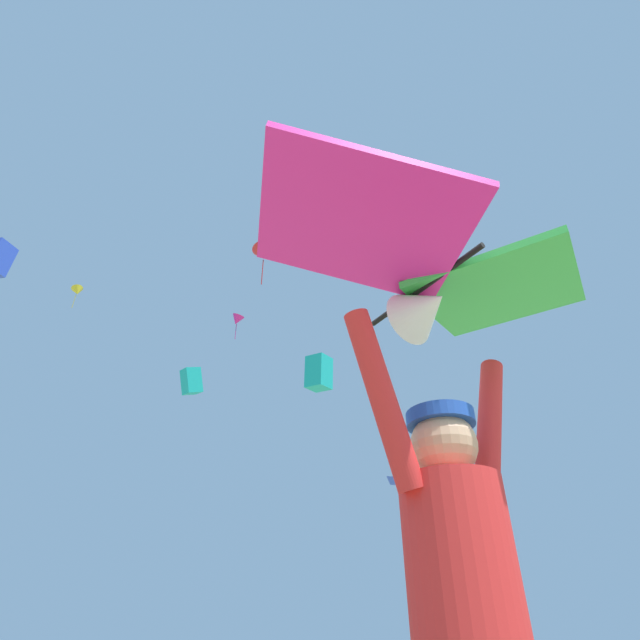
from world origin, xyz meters
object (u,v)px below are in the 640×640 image
at_px(kite_flyer_person, 470,635).
at_px(distant_kite_magenta_mid_left, 237,320).
at_px(distant_kite_yellow_low_right, 77,291).
at_px(held_stunt_kite, 433,274).
at_px(distant_kite_blue_overhead_distant, 395,480).
at_px(marker_flag, 450,585).
at_px(distant_kite_teal_mid_right, 191,381).
at_px(distant_kite_red_far_center, 264,254).
at_px(distant_kite_teal_high_right, 319,373).

height_order(kite_flyer_person, distant_kite_magenta_mid_left, distant_kite_magenta_mid_left).
bearing_deg(distant_kite_yellow_low_right, distant_kite_magenta_mid_left, 0.44).
relative_size(distant_kite_yellow_low_right, distant_kite_magenta_mid_left, 0.84).
distance_m(held_stunt_kite, distant_kite_yellow_low_right, 32.75).
xyz_separation_m(distant_kite_blue_overhead_distant, marker_flag, (-4.13, -11.61, -4.73)).
bearing_deg(distant_kite_magenta_mid_left, distant_kite_teal_mid_right, -119.90).
height_order(distant_kite_red_far_center, distant_kite_magenta_mid_left, distant_kite_magenta_mid_left).
xyz_separation_m(distant_kite_teal_mid_right, distant_kite_blue_overhead_distant, (8.48, -5.59, -5.96)).
height_order(held_stunt_kite, marker_flag, held_stunt_kite).
bearing_deg(distant_kite_teal_mid_right, marker_flag, -75.81).
xyz_separation_m(held_stunt_kite, distant_kite_magenta_mid_left, (0.49, 26.41, 16.53)).
relative_size(distant_kite_yellow_low_right, distant_kite_blue_overhead_distant, 2.64).
xyz_separation_m(kite_flyer_person, distant_kite_blue_overhead_distant, (6.84, 17.02, 5.39)).
bearing_deg(held_stunt_kite, distant_kite_red_far_center, 86.68).
relative_size(distant_kite_teal_mid_right, marker_flag, 0.86).
height_order(distant_kite_yellow_low_right, distant_kite_teal_high_right, distant_kite_yellow_low_right).
bearing_deg(distant_kite_teal_mid_right, distant_kite_yellow_low_right, 154.71).
xyz_separation_m(distant_kite_magenta_mid_left, marker_flag, (2.20, -20.93, -17.13)).
relative_size(kite_flyer_person, distant_kite_red_far_center, 0.78).
distance_m(held_stunt_kite, distant_kite_blue_overhead_distant, 18.86).
distance_m(distant_kite_yellow_low_right, distant_kite_teal_high_right, 20.52).
bearing_deg(distant_kite_yellow_low_right, kite_flyer_person, -70.34).
distance_m(held_stunt_kite, marker_flag, 6.14).
relative_size(kite_flyer_person, marker_flag, 1.04).
bearing_deg(distant_kite_teal_high_right, distant_kite_teal_mid_right, 116.46).
xyz_separation_m(held_stunt_kite, distant_kite_teal_mid_right, (-1.66, 22.68, 10.09)).
relative_size(distant_kite_teal_mid_right, distant_kite_blue_overhead_distant, 2.54).
height_order(held_stunt_kite, distant_kite_teal_high_right, distant_kite_teal_high_right).
bearing_deg(kite_flyer_person, distant_kite_magenta_mid_left, 88.89).
height_order(distant_kite_yellow_low_right, marker_flag, distant_kite_yellow_low_right).
xyz_separation_m(distant_kite_red_far_center, distant_kite_blue_overhead_distant, (5.80, -0.47, -10.80)).
xyz_separation_m(kite_flyer_person, distant_kite_teal_high_right, (2.88, 13.54, 7.89)).
height_order(distant_kite_teal_high_right, marker_flag, distant_kite_teal_high_right).
bearing_deg(marker_flag, distant_kite_magenta_mid_left, 96.00).
relative_size(distant_kite_magenta_mid_left, distant_kite_teal_high_right, 1.55).
bearing_deg(distant_kite_magenta_mid_left, distant_kite_teal_high_right, -79.53).
distance_m(kite_flyer_person, distant_kite_yellow_low_right, 33.37).
bearing_deg(kite_flyer_person, distant_kite_blue_overhead_distant, 68.11).
distance_m(distant_kite_teal_mid_right, distant_kite_magenta_mid_left, 7.75).
relative_size(distant_kite_blue_overhead_distant, marker_flag, 0.34).
bearing_deg(distant_kite_teal_high_right, distant_kite_blue_overhead_distant, 41.36).
height_order(kite_flyer_person, distant_kite_red_far_center, distant_kite_red_far_center).
bearing_deg(distant_kite_blue_overhead_distant, distant_kite_teal_high_right, -138.64).
relative_size(distant_kite_red_far_center, distant_kite_blue_overhead_distant, 3.97).
height_order(distant_kite_blue_overhead_distant, marker_flag, distant_kite_blue_overhead_distant).
distance_m(distant_kite_red_far_center, distant_kite_teal_high_right, 9.38).
bearing_deg(distant_kite_blue_overhead_distant, marker_flag, -109.58).
bearing_deg(distant_kite_red_far_center, distant_kite_magenta_mid_left, 93.43).
distance_m(kite_flyer_person, distant_kite_red_far_center, 23.86).
xyz_separation_m(kite_flyer_person, held_stunt_kite, (0.02, -0.07, 1.27)).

